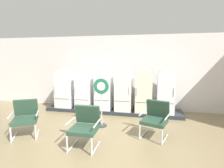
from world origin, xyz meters
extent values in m
cube|color=#847350|center=(0.00, 0.00, -0.03)|extent=(12.00, 10.00, 0.05)
cube|color=silver|center=(0.00, 3.66, 1.49)|extent=(11.76, 0.12, 2.98)
cube|color=#47443F|center=(0.00, 3.66, 2.63)|extent=(11.76, 0.07, 0.06)
cube|color=#272D31|center=(0.00, 3.02, 0.06)|extent=(5.22, 0.95, 0.13)
cube|color=silver|center=(-1.92, 2.93, 0.74)|extent=(0.68, 0.67, 1.21)
cylinder|color=silver|center=(-1.92, 2.93, 1.34)|extent=(0.68, 0.66, 0.68)
cube|color=#383838|center=(-1.92, 2.59, 0.52)|extent=(0.62, 0.01, 0.01)
cylinder|color=silver|center=(-2.20, 2.57, 0.88)|extent=(0.02, 0.02, 0.28)
cube|color=white|center=(-1.10, 2.88, 0.74)|extent=(0.61, 0.59, 1.21)
cylinder|color=white|center=(-1.10, 2.88, 1.34)|extent=(0.61, 0.58, 0.61)
cube|color=#383838|center=(-1.10, 2.59, 0.52)|extent=(0.56, 0.01, 0.01)
cylinder|color=silver|center=(-1.35, 2.57, 0.88)|extent=(0.02, 0.02, 0.28)
cube|color=white|center=(-0.32, 2.89, 0.77)|extent=(0.61, 0.60, 1.28)
cylinder|color=white|center=(-0.32, 2.89, 1.41)|extent=(0.61, 0.58, 0.61)
cube|color=#383838|center=(-0.32, 2.59, 0.54)|extent=(0.56, 0.01, 0.01)
cylinder|color=silver|center=(-0.56, 2.57, 0.92)|extent=(0.02, 0.02, 0.28)
cube|color=white|center=(0.45, 2.89, 0.78)|extent=(0.61, 0.59, 1.31)
cylinder|color=white|center=(0.45, 2.89, 1.44)|extent=(0.61, 0.58, 0.61)
cube|color=#383838|center=(0.45, 2.59, 0.55)|extent=(0.56, 0.01, 0.01)
cylinder|color=silver|center=(0.70, 2.57, 0.94)|extent=(0.02, 0.02, 0.28)
cube|color=silver|center=(1.20, 2.88, 0.77)|extent=(0.60, 0.58, 1.29)
cylinder|color=silver|center=(1.20, 2.88, 1.42)|extent=(0.60, 0.57, 0.60)
cube|color=#383838|center=(1.20, 2.59, 0.54)|extent=(0.55, 0.01, 0.01)
cylinder|color=silver|center=(0.96, 2.57, 0.93)|extent=(0.02, 0.02, 0.28)
cube|color=white|center=(1.96, 2.91, 0.79)|extent=(0.60, 0.65, 1.32)
cylinder|color=white|center=(1.96, 2.91, 1.45)|extent=(0.60, 0.64, 0.60)
cube|color=#383838|center=(1.96, 2.59, 0.55)|extent=(0.55, 0.01, 0.01)
cylinder|color=silver|center=(2.20, 2.57, 0.95)|extent=(0.02, 0.02, 0.28)
cylinder|color=silver|center=(-2.08, 0.25, 0.02)|extent=(0.34, 0.58, 0.04)
cylinder|color=silver|center=(-1.94, -0.01, 0.21)|extent=(0.05, 0.05, 0.38)
cylinder|color=silver|center=(-1.58, 0.53, 0.02)|extent=(0.34, 0.58, 0.04)
cylinder|color=silver|center=(-1.44, 0.27, 0.21)|extent=(0.05, 0.05, 0.38)
cube|color=#2A4635|center=(-1.83, 0.39, 0.45)|extent=(0.81, 0.80, 0.09)
cube|color=#2A4635|center=(-1.98, 0.66, 0.73)|extent=(0.62, 0.44, 0.47)
cylinder|color=silver|center=(-2.12, 0.23, 0.63)|extent=(0.28, 0.47, 0.04)
cylinder|color=silver|center=(-1.55, 0.55, 0.63)|extent=(0.28, 0.47, 0.04)
cylinder|color=silver|center=(1.27, 1.12, 0.02)|extent=(0.23, 0.62, 0.04)
cylinder|color=silver|center=(1.18, 0.84, 0.21)|extent=(0.05, 0.05, 0.38)
cylinder|color=silver|center=(1.82, 0.95, 0.02)|extent=(0.23, 0.62, 0.04)
cylinder|color=silver|center=(1.72, 0.66, 0.21)|extent=(0.05, 0.05, 0.38)
cube|color=#2A4635|center=(1.54, 1.03, 0.45)|extent=(0.76, 0.74, 0.09)
cube|color=#2A4635|center=(1.64, 1.32, 0.73)|extent=(0.63, 0.35, 0.47)
cylinder|color=silver|center=(1.24, 1.13, 0.63)|extent=(0.19, 0.51, 0.04)
cylinder|color=silver|center=(1.85, 0.93, 0.63)|extent=(0.19, 0.51, 0.04)
cylinder|color=silver|center=(-0.36, 0.15, 0.02)|extent=(0.05, 0.64, 0.04)
cylinder|color=silver|center=(-0.36, -0.15, 0.21)|extent=(0.04, 0.04, 0.38)
cylinder|color=silver|center=(0.21, 0.15, 0.02)|extent=(0.05, 0.64, 0.04)
cylinder|color=silver|center=(0.22, -0.14, 0.21)|extent=(0.04, 0.04, 0.38)
cube|color=#2A4635|center=(-0.07, 0.15, 0.45)|extent=(0.62, 0.59, 0.09)
cube|color=#2A4635|center=(-0.08, 0.45, 0.73)|extent=(0.61, 0.17, 0.47)
cylinder|color=silver|center=(-0.40, 0.15, 0.63)|extent=(0.04, 0.52, 0.04)
cylinder|color=silver|center=(0.25, 0.15, 0.63)|extent=(0.04, 0.52, 0.04)
cylinder|color=#2D2D30|center=(-0.02, 1.53, 0.01)|extent=(0.32, 0.32, 0.03)
cylinder|color=silver|center=(-0.02, 1.53, 0.64)|extent=(0.04, 0.04, 1.23)
cylinder|color=#1E6948|center=(-0.02, 1.50, 1.26)|extent=(0.47, 0.02, 0.47)
cylinder|color=white|center=(-0.02, 1.49, 1.26)|extent=(0.26, 0.00, 0.26)
camera|label=1|loc=(1.39, -3.50, 2.12)|focal=28.16mm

